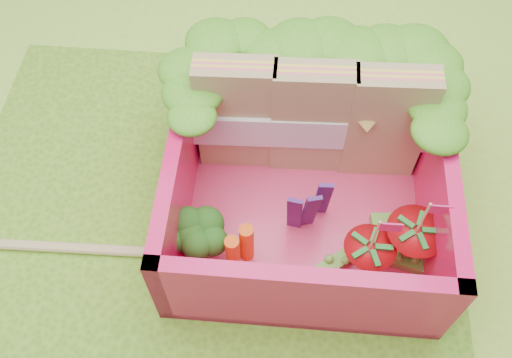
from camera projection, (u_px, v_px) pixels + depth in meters
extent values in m
plane|color=#A0C938|center=(204.00, 244.00, 2.92)|extent=(14.00, 14.00, 0.00)
cube|color=#5E9321|center=(204.00, 242.00, 2.91)|extent=(2.60, 2.60, 0.03)
cube|color=#DD3864|center=(303.00, 205.00, 2.98)|extent=(1.30, 1.30, 0.05)
cube|color=#F01457|center=(311.00, 85.00, 3.10)|extent=(1.30, 0.07, 0.55)
cube|color=#F01457|center=(302.00, 300.00, 2.44)|extent=(1.30, 0.07, 0.55)
cube|color=#F01457|center=(182.00, 171.00, 2.80)|extent=(0.07, 1.30, 0.55)
cube|color=#F01457|center=(435.00, 188.00, 2.74)|extent=(0.07, 1.30, 0.55)
ellipsoid|color=#3E8D19|center=(215.00, 39.00, 2.83)|extent=(0.30, 0.30, 0.11)
ellipsoid|color=#3E8D19|center=(244.00, 40.00, 2.82)|extent=(0.30, 0.30, 0.11)
ellipsoid|color=#3E8D19|center=(273.00, 42.00, 2.81)|extent=(0.30, 0.30, 0.11)
ellipsoid|color=#3E8D19|center=(301.00, 44.00, 2.81)|extent=(0.30, 0.30, 0.11)
ellipsoid|color=#3E8D19|center=(330.00, 45.00, 2.80)|extent=(0.30, 0.30, 0.11)
ellipsoid|color=#3E8D19|center=(360.00, 47.00, 2.79)|extent=(0.30, 0.30, 0.11)
ellipsoid|color=#3E8D19|center=(389.00, 49.00, 2.79)|extent=(0.30, 0.30, 0.11)
ellipsoid|color=#3E8D19|center=(418.00, 51.00, 2.78)|extent=(0.30, 0.30, 0.11)
ellipsoid|color=#3E8D19|center=(185.00, 113.00, 2.57)|extent=(0.27, 0.27, 0.10)
ellipsoid|color=#3E8D19|center=(189.00, 89.00, 2.65)|extent=(0.27, 0.27, 0.10)
ellipsoid|color=#3E8D19|center=(194.00, 67.00, 2.72)|extent=(0.27, 0.27, 0.10)
ellipsoid|color=#3E8D19|center=(198.00, 46.00, 2.80)|extent=(0.27, 0.27, 0.10)
ellipsoid|color=#3E8D19|center=(444.00, 129.00, 2.52)|extent=(0.27, 0.27, 0.10)
ellipsoid|color=#3E8D19|center=(441.00, 105.00, 2.59)|extent=(0.27, 0.27, 0.10)
ellipsoid|color=#3E8D19|center=(439.00, 82.00, 2.67)|extent=(0.27, 0.27, 0.10)
ellipsoid|color=#3E8D19|center=(436.00, 60.00, 2.75)|extent=(0.27, 0.27, 0.10)
cube|color=tan|center=(236.00, 114.00, 2.84)|extent=(0.39, 0.16, 0.69)
cube|color=tan|center=(311.00, 119.00, 2.82)|extent=(0.39, 0.16, 0.69)
cube|color=tan|center=(386.00, 124.00, 2.81)|extent=(0.39, 0.16, 0.69)
cube|color=white|center=(310.00, 123.00, 2.85)|extent=(1.25, 0.22, 0.20)
cylinder|color=#589146|center=(197.00, 247.00, 2.75)|extent=(0.12, 0.12, 0.13)
ellipsoid|color=#165216|center=(195.00, 236.00, 2.65)|extent=(0.32, 0.32, 0.12)
cylinder|color=#FF5715|center=(233.00, 253.00, 2.67)|extent=(0.07, 0.07, 0.25)
cylinder|color=#FF5715|center=(247.00, 243.00, 2.69)|extent=(0.07, 0.07, 0.27)
cube|color=#391752|center=(294.00, 213.00, 2.71)|extent=(0.07, 0.03, 0.38)
cube|color=#391752|center=(310.00, 211.00, 2.72)|extent=(0.07, 0.04, 0.38)
cube|color=#391752|center=(323.00, 199.00, 2.75)|extent=(0.07, 0.02, 0.38)
cone|color=#B3130B|center=(366.00, 259.00, 2.66)|extent=(0.24, 0.24, 0.24)
cylinder|color=#E2C87F|center=(375.00, 235.00, 2.46)|extent=(0.01, 0.01, 0.24)
cube|color=#DE256B|center=(390.00, 227.00, 2.39)|extent=(0.10, 0.01, 0.06)
cone|color=#B3130B|center=(410.00, 244.00, 2.68)|extent=(0.28, 0.28, 0.28)
cylinder|color=#E2C87F|center=(423.00, 218.00, 2.46)|extent=(0.01, 0.01, 0.24)
cube|color=#DE256B|center=(440.00, 209.00, 2.39)|extent=(0.10, 0.01, 0.06)
cube|color=#5CA132|center=(403.00, 221.00, 2.87)|extent=(0.32, 0.10, 0.05)
cube|color=#5CA132|center=(405.00, 262.00, 2.75)|extent=(0.33, 0.14, 0.05)
cube|color=#5CA132|center=(337.00, 263.00, 2.75)|extent=(0.30, 0.25, 0.05)
cube|color=#D8BB76|center=(12.00, 246.00, 2.86)|extent=(2.45, 0.09, 0.04)
cube|color=#D8BB76|center=(23.00, 244.00, 2.87)|extent=(2.45, 0.09, 0.04)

